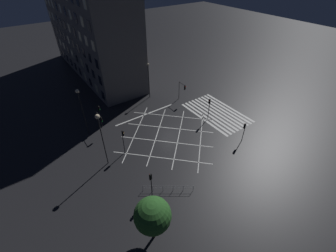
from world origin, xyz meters
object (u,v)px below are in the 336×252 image
(street_lamp_east, at_px, (100,127))
(street_lamp_west, at_px, (80,101))
(traffic_light_ne_main, at_px, (99,118))
(traffic_light_median_south, at_px, (209,105))
(street_lamp_far, at_px, (149,74))
(traffic_light_ne_cross, at_px, (99,112))
(traffic_light_median_north, at_px, (123,137))
(traffic_light_nw_main, at_px, (151,181))
(street_tree_near, at_px, (153,216))
(traffic_light_sw_main, at_px, (244,129))
(traffic_light_se_main, at_px, (182,88))

(street_lamp_east, bearing_deg, street_lamp_west, -0.75)
(traffic_light_ne_main, xyz_separation_m, traffic_light_median_south, (-8.22, -17.87, 0.35))
(traffic_light_median_south, distance_m, street_lamp_east, 20.50)
(traffic_light_ne_main, bearing_deg, street_lamp_far, 112.11)
(traffic_light_ne_cross, xyz_separation_m, street_lamp_west, (-0.17, 2.67, 3.35))
(traffic_light_median_north, height_order, traffic_light_ne_cross, traffic_light_ne_cross)
(traffic_light_nw_main, relative_size, street_lamp_far, 0.52)
(street_tree_near, bearing_deg, street_lamp_east, -1.31)
(street_tree_near, bearing_deg, traffic_light_sw_main, -75.91)
(traffic_light_median_south, bearing_deg, traffic_light_nw_main, 25.07)
(traffic_light_median_north, bearing_deg, street_lamp_east, -169.66)
(traffic_light_ne_main, xyz_separation_m, street_lamp_west, (0.93, 2.17, 3.73))
(traffic_light_median_south, xyz_separation_m, street_lamp_east, (0.35, 20.16, 3.69))
(traffic_light_sw_main, xyz_separation_m, traffic_light_median_north, (8.84, 17.34, 0.54))
(traffic_light_median_south, relative_size, street_lamp_west, 0.52)
(traffic_light_sw_main, height_order, street_lamp_east, street_lamp_east)
(traffic_light_sw_main, relative_size, street_lamp_west, 0.42)
(traffic_light_median_north, bearing_deg, traffic_light_median_south, -3.16)
(street_lamp_east, height_order, street_tree_near, street_lamp_east)
(traffic_light_median_north, height_order, street_lamp_west, street_lamp_west)
(traffic_light_median_north, relative_size, street_lamp_east, 0.49)
(traffic_light_median_south, height_order, street_lamp_west, street_lamp_west)
(traffic_light_se_main, distance_m, street_tree_near, 29.80)
(traffic_light_nw_main, bearing_deg, street_lamp_far, -31.04)
(traffic_light_ne_cross, height_order, traffic_light_median_south, traffic_light_ne_cross)
(traffic_light_median_north, height_order, street_lamp_far, street_lamp_far)
(traffic_light_se_main, relative_size, traffic_light_median_south, 0.92)
(traffic_light_nw_main, height_order, traffic_light_median_north, traffic_light_median_north)
(traffic_light_median_north, bearing_deg, street_tree_near, -104.08)
(traffic_light_median_north, relative_size, street_tree_near, 0.70)
(street_lamp_west, xyz_separation_m, street_tree_near, (-22.29, 0.43, -2.29))
(traffic_light_ne_main, bearing_deg, traffic_light_sw_main, 48.58)
(traffic_light_se_main, height_order, street_tree_near, street_tree_near)
(traffic_light_se_main, bearing_deg, street_lamp_far, -138.38)
(traffic_light_se_main, distance_m, traffic_light_median_south, 8.24)
(street_lamp_far, distance_m, street_tree_near, 31.18)
(street_tree_near, bearing_deg, street_lamp_far, -30.73)
(traffic_light_median_north, bearing_deg, traffic_light_nw_main, -95.06)
(traffic_light_ne_main, height_order, traffic_light_sw_main, traffic_light_ne_main)
(traffic_light_sw_main, height_order, street_lamp_far, street_lamp_far)
(street_lamp_east, relative_size, street_tree_near, 1.43)
(street_lamp_east, distance_m, street_tree_near, 13.74)
(traffic_light_median_south, distance_m, street_tree_near, 24.35)
(street_lamp_far, height_order, street_tree_near, street_lamp_far)
(street_lamp_west, bearing_deg, street_tree_near, 178.91)
(traffic_light_ne_main, distance_m, traffic_light_se_main, 18.13)
(traffic_light_sw_main, distance_m, street_tree_near, 21.58)
(traffic_light_ne_main, xyz_separation_m, traffic_light_median_north, (-7.29, -0.94, 0.30))
(traffic_light_se_main, relative_size, street_lamp_east, 0.46)
(street_lamp_far, bearing_deg, traffic_light_se_main, -138.38)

